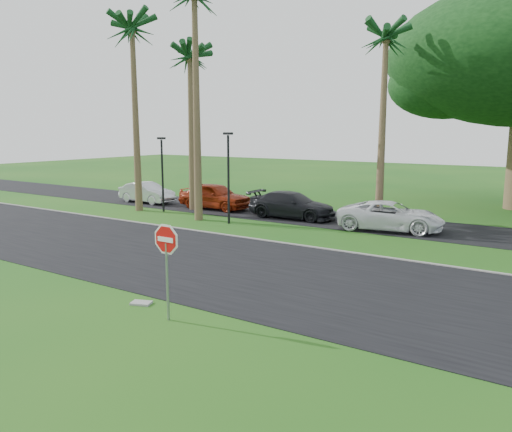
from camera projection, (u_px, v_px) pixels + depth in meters
The scene contains 16 objects.
ground at pixel (224, 286), 15.41m from camera, with size 120.00×120.00×0.00m, color #144A12.
road at pixel (259, 271), 17.06m from camera, with size 120.00×8.00×0.02m, color black.
parking_strip at pixel (368, 223), 25.73m from camera, with size 120.00×5.00×0.02m, color black.
curb at pixel (312, 247), 20.41m from camera, with size 120.00×0.12×0.06m, color gray.
stop_sign_near at pixel (167, 252), 12.36m from camera, with size 1.05×0.07×2.62m.
palm_left_far at pixel (132, 33), 28.10m from camera, with size 5.00×5.00×11.50m.
palm_left_mid at pixel (190, 61), 28.65m from camera, with size 5.00×5.00×10.00m.
palm_left_near at pixel (194, 1), 24.83m from camera, with size 5.00×5.00×12.50m.
palm_center at pixel (386, 42), 25.41m from camera, with size 5.00×5.00×10.50m.
streetlight_left at pixel (162, 169), 29.01m from camera, with size 0.45×0.25×4.34m.
streetlight_right at pixel (228, 172), 25.20m from camera, with size 0.45×0.25×4.64m.
car_silver at pixel (147, 193), 32.79m from camera, with size 1.41×4.05×1.33m, color silver.
car_red at pixel (215, 196), 30.23m from camera, with size 1.87×4.64×1.58m, color maroon.
car_dark at pixel (292, 205), 27.10m from camera, with size 1.99×4.89×1.42m, color black.
car_minivan at pixel (390, 216), 23.81m from camera, with size 2.28×4.94×1.37m, color white.
utility_slab at pixel (141, 303), 13.82m from camera, with size 0.55×0.35×0.06m, color gray.
Camera 1 is at (8.92, -11.87, 4.78)m, focal length 35.00 mm.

